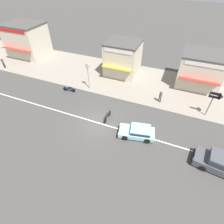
# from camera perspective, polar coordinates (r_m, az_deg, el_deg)

# --- Properties ---
(ground_plane) EXTENTS (160.00, 160.00, 0.00)m
(ground_plane) POSITION_cam_1_polar(r_m,az_deg,el_deg) (19.58, -4.57, -3.54)
(ground_plane) COLOR #423F3D
(lane_centre_stripe) EXTENTS (50.40, 0.14, 0.01)m
(lane_centre_stripe) POSITION_cam_1_polar(r_m,az_deg,el_deg) (19.58, -4.57, -3.53)
(lane_centre_stripe) COLOR silver
(lane_centre_stripe) RESTS_ON ground
(kerb_strip) EXTENTS (68.00, 10.00, 0.15)m
(kerb_strip) POSITION_cam_1_polar(r_m,az_deg,el_deg) (26.74, 4.68, 10.54)
(kerb_strip) COLOR gray
(kerb_strip) RESTS_ON ground
(hatchback_pale_blue_0) EXTENTS (3.96, 2.39, 1.10)m
(hatchback_pale_blue_0) POSITION_cam_1_polar(r_m,az_deg,el_deg) (18.03, 8.49, -6.32)
(hatchback_pale_blue_0) COLOR #93C6D6
(hatchback_pale_blue_0) RESTS_ON ground
(motorcycle_0) EXTENTS (1.78, 0.56, 0.80)m
(motorcycle_0) POSITION_cam_1_polar(r_m,az_deg,el_deg) (24.69, -13.88, 7.41)
(motorcycle_0) COLOR black
(motorcycle_0) RESTS_ON ground
(motorcycle_1) EXTENTS (0.56, 1.84, 0.80)m
(motorcycle_1) POSITION_cam_1_polar(r_m,az_deg,el_deg) (19.71, -1.52, -1.30)
(motorcycle_1) COLOR black
(motorcycle_1) RESTS_ON ground
(street_clock) EXTENTS (0.62, 0.22, 3.67)m
(street_clock) POSITION_cam_1_polar(r_m,az_deg,el_deg) (23.43, -7.92, 13.29)
(street_clock) COLOR #9E9EA3
(street_clock) RESTS_ON kerb_strip
(arrow_signboard) EXTENTS (1.36, 0.78, 3.23)m
(arrow_signboard) POSITION_cam_1_polar(r_m,az_deg,el_deg) (21.51, 31.64, 4.07)
(arrow_signboard) COLOR #4C4C51
(arrow_signboard) RESTS_ON kerb_strip
(pedestrian_near_clock) EXTENTS (0.34, 0.34, 1.64)m
(pedestrian_near_clock) POSITION_cam_1_polar(r_m,az_deg,el_deg) (22.37, 15.58, 5.23)
(pedestrian_near_clock) COLOR #333338
(pedestrian_near_clock) RESTS_ON kerb_strip
(pedestrian_by_shop) EXTENTS (0.34, 0.34, 1.70)m
(pedestrian_by_shop) POSITION_cam_1_polar(r_m,az_deg,el_deg) (34.20, -32.09, 13.66)
(pedestrian_by_shop) COLOR #232838
(pedestrian_by_shop) RESTS_ON kerb_strip
(shopfront_corner_warung) EXTENTS (4.78, 5.29, 4.89)m
(shopfront_corner_warung) POSITION_cam_1_polar(r_m,az_deg,el_deg) (27.15, 3.54, 17.16)
(shopfront_corner_warung) COLOR beige
(shopfront_corner_warung) RESTS_ON kerb_strip
(shopfront_mid_block) EXTENTS (5.49, 5.54, 4.58)m
(shopfront_mid_block) POSITION_cam_1_polar(r_m,az_deg,el_deg) (27.08, 26.87, 12.27)
(shopfront_mid_block) COLOR beige
(shopfront_mid_block) RESTS_ON kerb_strip
(shopfront_far_kios) EXTENTS (6.35, 5.84, 5.43)m
(shopfront_far_kios) POSITION_cam_1_polar(r_m,az_deg,el_deg) (36.61, -26.00, 20.44)
(shopfront_far_kios) COLOR beige
(shopfront_far_kios) RESTS_ON kerb_strip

